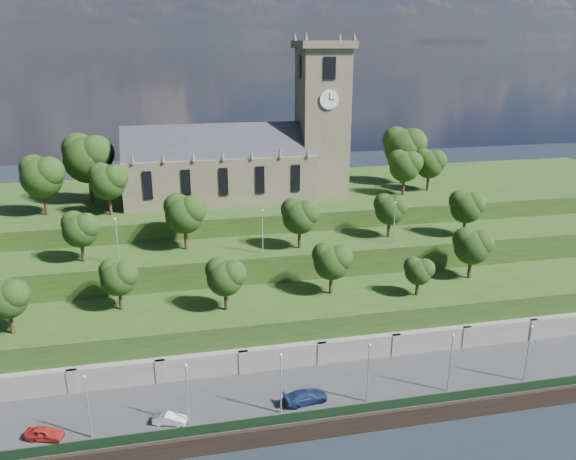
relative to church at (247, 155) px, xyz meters
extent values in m
plane|color=black|center=(-0.79, -45.98, -22.52)|extent=(320.00, 320.00, 0.00)
cube|color=#2D2D30|center=(-0.79, -39.98, -21.52)|extent=(160.00, 12.00, 2.00)
cube|color=black|center=(-0.79, -46.03, -21.42)|extent=(160.00, 0.50, 2.20)
cube|color=black|center=(-0.79, -45.38, -19.92)|extent=(160.00, 0.10, 1.20)
cube|color=slate|center=(-0.79, -33.98, -20.02)|extent=(160.00, 2.00, 5.00)
cube|color=slate|center=(-25.79, -34.78, -20.02)|extent=(1.20, 0.60, 5.00)
cube|color=slate|center=(-15.79, -34.78, -20.02)|extent=(1.20, 0.60, 5.00)
cube|color=slate|center=(-5.79, -34.78, -20.02)|extent=(1.20, 0.60, 5.00)
cube|color=slate|center=(4.21, -34.78, -20.02)|extent=(1.20, 0.60, 5.00)
cube|color=slate|center=(14.21, -34.78, -20.02)|extent=(1.20, 0.60, 5.00)
cube|color=slate|center=(24.21, -34.78, -20.02)|extent=(1.20, 0.60, 5.00)
cube|color=slate|center=(34.21, -34.78, -20.02)|extent=(1.20, 0.60, 5.00)
cube|color=#203B13|center=(-0.79, -27.98, -18.52)|extent=(160.00, 12.00, 8.00)
cube|color=#203B13|center=(-0.79, -16.98, -16.52)|extent=(160.00, 10.00, 12.00)
cube|color=#203B13|center=(-0.79, 4.02, -15.02)|extent=(160.00, 32.00, 15.00)
cube|color=brown|center=(-4.79, 0.02, -3.52)|extent=(32.00, 12.00, 8.00)
cube|color=#24272C|center=(-4.79, 0.02, 0.48)|extent=(32.00, 10.18, 10.18)
cone|color=brown|center=(-18.79, -5.98, 1.38)|extent=(0.70, 0.70, 1.80)
cone|color=brown|center=(-14.12, -5.98, 1.38)|extent=(0.70, 0.70, 1.80)
cone|color=brown|center=(-9.46, -5.98, 1.38)|extent=(0.70, 0.70, 1.80)
cone|color=brown|center=(-4.79, -5.98, 1.38)|extent=(0.70, 0.70, 1.80)
cone|color=brown|center=(-0.12, -5.98, 1.38)|extent=(0.70, 0.70, 1.80)
cone|color=brown|center=(4.54, -5.98, 1.38)|extent=(0.70, 0.70, 1.80)
cone|color=brown|center=(9.21, -5.98, 1.38)|extent=(0.70, 0.70, 1.80)
cube|color=black|center=(-16.79, -6.06, -3.02)|extent=(1.40, 0.25, 4.50)
cube|color=black|center=(-10.79, -6.06, -3.02)|extent=(1.40, 0.25, 4.50)
cube|color=black|center=(-4.79, -6.06, -3.02)|extent=(1.40, 0.25, 4.50)
cube|color=black|center=(1.21, -6.06, -3.02)|extent=(1.40, 0.25, 4.50)
cube|color=black|center=(7.21, -6.06, -3.02)|extent=(1.40, 0.25, 4.50)
cube|color=brown|center=(13.21, 0.02, 4.98)|extent=(8.00, 8.00, 25.00)
cube|color=brown|center=(13.21, 0.02, 18.08)|extent=(9.20, 9.20, 1.20)
cone|color=brown|center=(9.21, -3.98, 19.28)|extent=(0.80, 0.80, 1.60)
cone|color=brown|center=(9.21, 4.02, 19.28)|extent=(0.80, 0.80, 1.60)
cone|color=brown|center=(17.21, -3.98, 19.28)|extent=(0.80, 0.80, 1.60)
cone|color=brown|center=(17.21, 4.02, 19.28)|extent=(0.80, 0.80, 1.60)
cube|color=black|center=(13.21, -4.06, 14.48)|extent=(2.00, 0.25, 3.50)
cube|color=black|center=(13.21, 4.10, 14.48)|extent=(2.00, 0.25, 3.50)
cube|color=black|center=(9.13, 0.02, 14.48)|extent=(0.25, 2.00, 3.50)
cube|color=black|center=(17.29, 0.02, 14.48)|extent=(0.25, 2.00, 3.50)
cylinder|color=white|center=(13.21, -4.10, 9.48)|extent=(3.20, 0.30, 3.20)
cylinder|color=white|center=(17.33, 0.02, 9.48)|extent=(0.30, 3.20, 3.20)
cube|color=black|center=(13.21, -4.28, 9.98)|extent=(0.12, 0.05, 1.10)
cube|color=black|center=(13.61, -4.28, 9.48)|extent=(0.80, 0.05, 0.12)
cylinder|color=black|center=(-32.70, -29.98, -12.98)|extent=(0.50, 0.50, 3.09)
sphere|color=black|center=(-32.70, -29.98, -9.99)|extent=(4.81, 4.81, 4.81)
sphere|color=black|center=(-31.74, -30.47, -9.27)|extent=(3.60, 3.60, 3.60)
cylinder|color=black|center=(-20.48, -25.98, -13.05)|extent=(0.49, 0.49, 2.95)
sphere|color=black|center=(-20.48, -25.98, -10.20)|extent=(4.59, 4.59, 4.59)
sphere|color=black|center=(-19.57, -26.44, -9.51)|extent=(3.44, 3.44, 3.44)
sphere|color=black|center=(-21.29, -25.41, -9.28)|extent=(3.21, 3.21, 3.21)
cylinder|color=black|center=(-7.13, -28.98, -13.00)|extent=(0.50, 0.50, 3.04)
sphere|color=black|center=(-7.13, -28.98, -10.06)|extent=(4.73, 4.73, 4.73)
sphere|color=black|center=(-6.19, -29.46, -9.35)|extent=(3.55, 3.55, 3.55)
sphere|color=black|center=(-7.96, -28.39, -9.11)|extent=(3.31, 3.31, 3.31)
cylinder|color=black|center=(7.49, -26.98, -12.95)|extent=(0.50, 0.50, 3.14)
sphere|color=black|center=(7.49, -26.98, -9.91)|extent=(4.89, 4.89, 4.89)
sphere|color=black|center=(8.47, -27.47, -9.18)|extent=(3.67, 3.67, 3.67)
sphere|color=black|center=(6.64, -26.37, -8.94)|extent=(3.42, 3.42, 3.42)
cylinder|color=black|center=(18.90, -29.98, -13.34)|extent=(0.46, 0.46, 2.36)
sphere|color=black|center=(18.90, -29.98, -11.06)|extent=(3.67, 3.67, 3.67)
sphere|color=black|center=(19.64, -30.35, -10.51)|extent=(2.75, 2.75, 2.75)
sphere|color=black|center=(18.26, -29.53, -10.33)|extent=(2.57, 2.57, 2.57)
cylinder|color=black|center=(28.90, -25.98, -12.88)|extent=(0.51, 0.51, 3.28)
sphere|color=black|center=(28.90, -25.98, -9.70)|extent=(5.11, 5.11, 5.11)
sphere|color=black|center=(29.92, -26.50, -8.94)|extent=(3.83, 3.83, 3.83)
sphere|color=black|center=(28.00, -25.35, -8.68)|extent=(3.58, 3.58, 3.58)
cylinder|color=black|center=(-25.72, -17.98, -8.98)|extent=(0.50, 0.50, 3.09)
sphere|color=black|center=(-25.72, -17.98, -5.99)|extent=(4.80, 4.80, 4.80)
sphere|color=black|center=(-24.76, -18.47, -5.27)|extent=(3.60, 3.60, 3.60)
sphere|color=black|center=(-26.56, -17.38, -5.03)|extent=(3.36, 3.36, 3.36)
cylinder|color=black|center=(-11.55, -15.98, -8.73)|extent=(0.52, 0.52, 3.59)
sphere|color=black|center=(-11.55, -15.98, -5.26)|extent=(5.58, 5.58, 5.58)
sphere|color=black|center=(-10.43, -16.54, -4.43)|extent=(4.18, 4.18, 4.18)
sphere|color=black|center=(-12.53, -15.29, -4.15)|extent=(3.90, 3.90, 3.90)
cylinder|color=black|center=(4.88, -18.98, -8.90)|extent=(0.50, 0.50, 3.25)
sphere|color=black|center=(4.88, -18.98, -5.75)|extent=(5.06, 5.06, 5.06)
sphere|color=black|center=(5.89, -19.49, -5.00)|extent=(3.79, 3.79, 3.79)
sphere|color=black|center=(3.99, -18.35, -4.74)|extent=(3.54, 3.54, 3.54)
cylinder|color=black|center=(19.66, -16.98, -9.03)|extent=(0.49, 0.49, 2.98)
sphere|color=black|center=(19.66, -16.98, -6.15)|extent=(4.63, 4.63, 4.63)
sphere|color=black|center=(20.59, -17.45, -5.46)|extent=(3.48, 3.48, 3.48)
sphere|color=black|center=(18.85, -16.41, -5.23)|extent=(3.24, 3.24, 3.24)
cylinder|color=black|center=(31.40, -18.98, -8.95)|extent=(0.50, 0.50, 3.14)
sphere|color=black|center=(31.40, -18.98, -5.92)|extent=(4.88, 4.88, 4.88)
sphere|color=black|center=(32.38, -19.47, -5.19)|extent=(3.66, 3.66, 3.66)
sphere|color=black|center=(30.55, -18.37, -4.94)|extent=(3.42, 3.42, 3.42)
cylinder|color=black|center=(-32.71, -3.98, -5.47)|extent=(0.54, 0.54, 4.11)
sphere|color=black|center=(-32.71, -3.98, -1.50)|extent=(6.39, 6.39, 6.39)
sphere|color=black|center=(-31.44, -4.62, -0.54)|extent=(4.79, 4.79, 4.79)
sphere|color=black|center=(-33.83, -3.19, -0.22)|extent=(4.47, 4.47, 4.47)
cylinder|color=black|center=(-26.52, 2.02, -4.99)|extent=(0.59, 0.59, 5.07)
sphere|color=black|center=(-26.52, 2.02, -0.08)|extent=(7.89, 7.89, 7.89)
sphere|color=black|center=(-24.95, 1.23, 1.10)|extent=(5.92, 5.92, 5.92)
sphere|color=black|center=(-27.90, 3.00, 1.49)|extent=(5.52, 5.52, 5.52)
cylinder|color=black|center=(-22.79, -5.98, -5.74)|extent=(0.52, 0.52, 3.57)
sphere|color=black|center=(-22.79, -5.98, -2.29)|extent=(5.55, 5.55, 5.55)
sphere|color=black|center=(-21.68, -6.54, -1.46)|extent=(4.16, 4.16, 4.16)
sphere|color=black|center=(-23.76, -5.29, -1.18)|extent=(3.88, 3.88, 3.88)
cylinder|color=black|center=(27.35, -3.98, -5.79)|extent=(0.51, 0.51, 3.46)
sphere|color=black|center=(27.35, -3.98, -2.45)|extent=(5.38, 5.38, 5.38)
sphere|color=black|center=(28.42, -4.52, -1.64)|extent=(4.03, 4.03, 4.03)
sphere|color=black|center=(26.41, -3.31, -1.37)|extent=(3.76, 3.76, 3.76)
cylinder|color=black|center=(30.41, 4.02, -5.18)|extent=(0.57, 0.57, 4.69)
sphere|color=black|center=(30.41, 4.02, -0.65)|extent=(7.29, 7.29, 7.29)
sphere|color=black|center=(31.87, 3.29, 0.45)|extent=(5.47, 5.47, 5.47)
sphere|color=black|center=(29.13, 4.93, 0.81)|extent=(5.10, 5.10, 5.10)
cylinder|color=black|center=(33.00, -1.98, -5.86)|extent=(0.51, 0.51, 3.32)
sphere|color=black|center=(33.00, -1.98, -2.65)|extent=(5.17, 5.17, 5.17)
sphere|color=black|center=(34.04, -2.50, -1.88)|extent=(3.87, 3.87, 3.87)
sphere|color=black|center=(32.10, -1.34, -1.62)|extent=(3.62, 3.62, 3.62)
cylinder|color=#B2B2B7|center=(-22.79, -43.48, -16.93)|extent=(0.16, 0.16, 7.17)
sphere|color=silver|center=(-22.79, -43.48, -13.23)|extent=(0.36, 0.36, 0.36)
cylinder|color=#B2B2B7|center=(-12.79, -43.48, -16.93)|extent=(0.16, 0.16, 7.17)
sphere|color=silver|center=(-12.79, -43.48, -13.23)|extent=(0.36, 0.36, 0.36)
cylinder|color=#B2B2B7|center=(-2.79, -43.48, -16.93)|extent=(0.16, 0.16, 7.17)
sphere|color=silver|center=(-2.79, -43.48, -13.23)|extent=(0.36, 0.36, 0.36)
cylinder|color=#B2B2B7|center=(7.21, -43.48, -16.93)|extent=(0.16, 0.16, 7.17)
sphere|color=silver|center=(7.21, -43.48, -13.23)|extent=(0.36, 0.36, 0.36)
cylinder|color=#B2B2B7|center=(17.21, -43.48, -16.93)|extent=(0.16, 0.16, 7.17)
sphere|color=silver|center=(17.21, -43.48, -13.23)|extent=(0.36, 0.36, 0.36)
cylinder|color=#B2B2B7|center=(27.21, -43.48, -16.93)|extent=(0.16, 0.16, 7.17)
sphere|color=silver|center=(27.21, -43.48, -13.23)|extent=(0.36, 0.36, 0.36)
cylinder|color=#B2B2B7|center=(-20.79, -19.98, -7.36)|extent=(0.16, 0.16, 6.31)
sphere|color=silver|center=(-20.79, -19.98, -4.09)|extent=(0.36, 0.36, 0.36)
cylinder|color=#B2B2B7|center=(-0.79, -19.98, -7.36)|extent=(0.16, 0.16, 6.31)
sphere|color=silver|center=(-0.79, -19.98, -4.09)|extent=(0.36, 0.36, 0.36)
cylinder|color=#B2B2B7|center=(19.21, -19.98, -7.36)|extent=(0.16, 0.16, 6.31)
sphere|color=silver|center=(19.21, -19.98, -4.09)|extent=(0.36, 0.36, 0.36)
imported|color=#A9221C|center=(-27.48, -42.70, -19.85)|extent=(4.25, 2.67, 1.35)
imported|color=silver|center=(-14.84, -42.86, -19.93)|extent=(3.81, 2.21, 1.19)
imported|color=#15254C|center=(0.30, -42.18, -19.77)|extent=(5.39, 2.80, 1.49)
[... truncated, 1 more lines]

